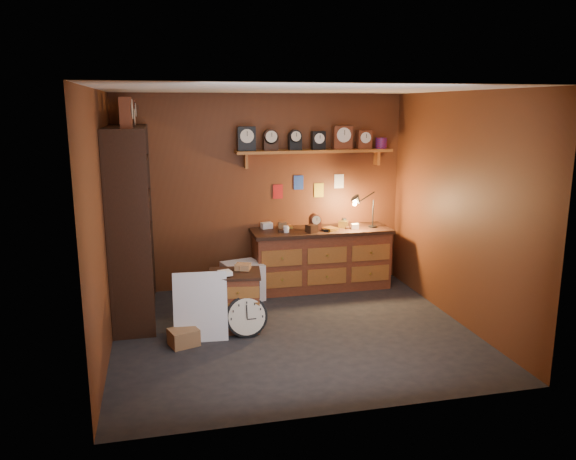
# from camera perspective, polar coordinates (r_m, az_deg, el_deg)

# --- Properties ---
(floor) EXTENTS (4.00, 4.00, 0.00)m
(floor) POSITION_cam_1_polar(r_m,az_deg,el_deg) (6.54, 0.51, -10.26)
(floor) COLOR black
(floor) RESTS_ON ground
(room_shell) EXTENTS (4.02, 3.62, 2.71)m
(room_shell) POSITION_cam_1_polar(r_m,az_deg,el_deg) (6.20, 0.70, 4.99)
(room_shell) COLOR #5A2C15
(room_shell) RESTS_ON ground
(shelving_unit) EXTENTS (0.47, 1.60, 2.58)m
(shelving_unit) POSITION_cam_1_polar(r_m,az_deg,el_deg) (6.97, -15.90, 1.46)
(shelving_unit) COLOR black
(shelving_unit) RESTS_ON ground
(workbench) EXTENTS (1.95, 0.66, 1.36)m
(workbench) POSITION_cam_1_polar(r_m,az_deg,el_deg) (7.93, 3.37, -2.57)
(workbench) COLOR brown
(workbench) RESTS_ON ground
(low_cabinet) EXTENTS (0.65, 0.58, 0.76)m
(low_cabinet) POSITION_cam_1_polar(r_m,az_deg,el_deg) (6.54, -5.41, -6.86)
(low_cabinet) COLOR brown
(low_cabinet) RESTS_ON ground
(big_round_clock) EXTENTS (0.47, 0.16, 0.47)m
(big_round_clock) POSITION_cam_1_polar(r_m,az_deg,el_deg) (6.36, -4.24, -8.74)
(big_round_clock) COLOR black
(big_round_clock) RESTS_ON ground
(white_panel) EXTENTS (0.60, 0.21, 0.78)m
(white_panel) POSITION_cam_1_polar(r_m,az_deg,el_deg) (6.41, -8.77, -10.92)
(white_panel) COLOR silver
(white_panel) RESTS_ON ground
(mini_fridge) EXTENTS (0.57, 0.59, 0.49)m
(mini_fridge) POSITION_cam_1_polar(r_m,az_deg,el_deg) (7.54, -4.62, -5.20)
(mini_fridge) COLOR silver
(mini_fridge) RESTS_ON ground
(floor_box_a) EXTENTS (0.36, 0.33, 0.18)m
(floor_box_a) POSITION_cam_1_polar(r_m,az_deg,el_deg) (6.27, -10.55, -10.65)
(floor_box_a) COLOR #956841
(floor_box_a) RESTS_ON ground
(floor_box_b) EXTENTS (0.24, 0.27, 0.12)m
(floor_box_b) POSITION_cam_1_polar(r_m,az_deg,el_deg) (6.38, -10.92, -10.54)
(floor_box_b) COLOR white
(floor_box_b) RESTS_ON ground
(floor_box_c) EXTENTS (0.29, 0.28, 0.17)m
(floor_box_c) POSITION_cam_1_polar(r_m,az_deg,el_deg) (6.56, -3.85, -9.45)
(floor_box_c) COLOR #956841
(floor_box_c) RESTS_ON ground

